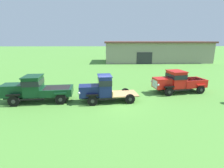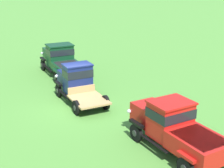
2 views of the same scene
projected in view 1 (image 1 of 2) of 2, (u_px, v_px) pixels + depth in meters
ground_plane at (114, 103)px, 14.11m from camera, size 240.00×240.00×0.00m
farm_shed at (156, 52)px, 39.64m from camera, size 23.24×8.63×4.56m
vintage_truck_foreground_near at (36, 89)px, 14.18m from camera, size 5.69×2.57×2.16m
vintage_truck_second_in_line at (102, 89)px, 14.15m from camera, size 4.97×2.31×2.21m
vintage_truck_midrow_center at (178, 81)px, 16.67m from camera, size 5.30×2.75×2.12m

